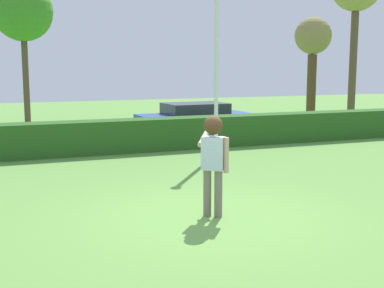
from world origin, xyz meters
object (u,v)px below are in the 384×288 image
object	(u,v)px
person	(213,153)
lamppost	(216,53)
willow_tree	(23,12)
frisbee	(215,149)
birch_tree	(313,41)
parked_car_blue	(195,118)

from	to	relation	value
person	lamppost	distance (m)	6.52
person	willow_tree	distance (m)	17.64
frisbee	birch_tree	distance (m)	15.42
lamppost	parked_car_blue	bearing A→B (deg)	77.15
parked_car_blue	willow_tree	size ratio (longest dim) A/B	0.67
parked_car_blue	birch_tree	world-z (taller)	birch_tree
person	birch_tree	xyz separation A→B (m)	(10.18, 12.06, 2.55)
lamppost	parked_car_blue	world-z (taller)	lamppost
willow_tree	birch_tree	distance (m)	13.19
lamppost	birch_tree	distance (m)	9.94
frisbee	lamppost	xyz separation A→B (m)	(2.31, 5.15, 1.89)
willow_tree	person	bearing A→B (deg)	-83.56
lamppost	parked_car_blue	xyz separation A→B (m)	(0.88, 3.88, -2.30)
person	frisbee	size ratio (longest dim) A/B	7.48
person	lamppost	size ratio (longest dim) A/B	0.33
lamppost	birch_tree	world-z (taller)	lamppost
willow_tree	parked_car_blue	bearing A→B (deg)	-54.38
person	frisbee	bearing A→B (deg)	62.96
frisbee	birch_tree	size ratio (longest dim) A/B	0.05
frisbee	lamppost	size ratio (longest dim) A/B	0.04
parked_car_blue	willow_tree	bearing A→B (deg)	125.62
frisbee	parked_car_blue	bearing A→B (deg)	70.51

